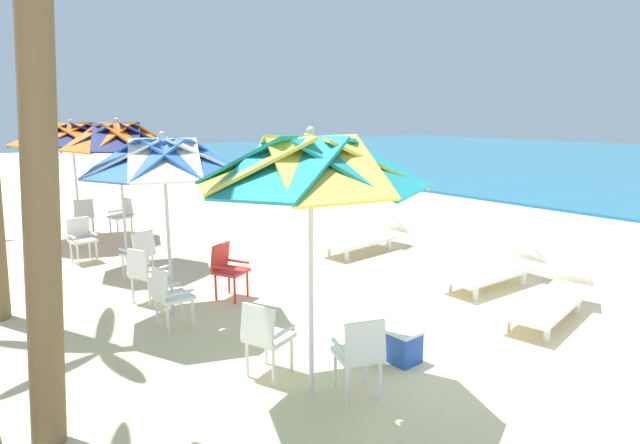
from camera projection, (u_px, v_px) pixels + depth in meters
The scene contains 19 objects.
ground_plane at pixel (519, 339), 6.84m from camera, with size 80.00×80.00×0.00m, color beige.
beach_umbrella_0 at pixel (311, 165), 5.04m from camera, with size 2.29×2.29×2.74m.
plastic_chair_0 at pixel (265, 335), 5.76m from camera, with size 0.56×0.58×0.87m.
plastic_chair_1 at pixel (360, 352), 5.35m from camera, with size 0.59×0.57×0.87m.
beach_umbrella_1 at pixel (164, 158), 7.17m from camera, with size 2.26×2.26×2.62m.
plastic_chair_2 at pixel (169, 294), 7.05m from camera, with size 0.44×0.47×0.87m.
plastic_chair_3 at pixel (145, 272), 8.03m from camera, with size 0.57×0.59×0.87m.
plastic_chair_4 at pixel (227, 267), 8.26m from camera, with size 0.60×0.59×0.87m.
beach_umbrella_2 at pixel (118, 139), 9.61m from camera, with size 2.03×2.03×2.77m.
plastic_chair_5 at pixel (81, 237), 10.26m from camera, with size 0.50×0.47×0.87m.
plastic_chair_6 at pixel (139, 251), 9.20m from camera, with size 0.56×0.54×0.87m.
beach_umbrella_3 at pixel (72, 135), 11.71m from camera, with size 2.59×2.59×2.71m.
plastic_chair_7 at pixel (123, 214), 12.57m from camera, with size 0.50×0.53×0.87m.
plastic_chair_8 at pixel (84, 214), 12.56m from camera, with size 0.55×0.53×0.87m.
plastic_chair_9 at pixel (46, 225), 11.32m from camera, with size 0.60×0.58×0.87m.
sun_lounger_1 at pixel (550, 299), 7.48m from camera, with size 0.95×2.22×0.62m.
sun_lounger_2 at pixel (496, 270), 8.87m from camera, with size 0.75×2.18×0.62m.
sun_lounger_3 at pixel (366, 238), 11.09m from camera, with size 0.74×2.18×0.62m.
cooler_box at pixel (399, 344), 6.23m from camera, with size 0.50×0.34×0.40m.
Camera 1 is at (3.27, -6.07, 2.87)m, focal length 29.76 mm.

